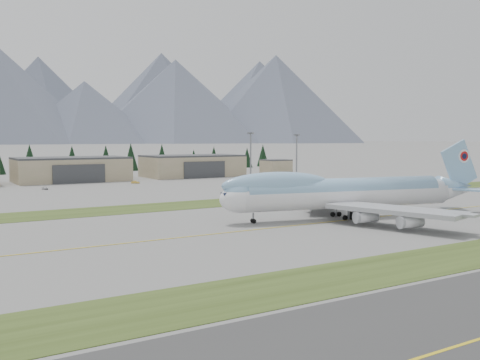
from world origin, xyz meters
TOP-DOWN VIEW (x-y plane):
  - ground at (0.00, 0.00)m, footprint 7000.00×7000.00m
  - grass_strip_near at (0.00, -38.00)m, footprint 400.00×14.00m
  - grass_strip_far at (0.00, 45.00)m, footprint 400.00×18.00m
  - taxiway_line_main at (0.00, 0.00)m, footprint 400.00×0.40m
  - boeing_747_freighter at (12.54, 2.68)m, footprint 71.43×60.13m
  - hangar_center at (-15.00, 149.90)m, footprint 48.00×26.60m
  - hangar_right at (45.00, 149.90)m, footprint 48.00×26.60m
  - control_shed at (95.00, 148.00)m, footprint 14.00×12.00m
  - floodlight_masts at (-5.57, 108.72)m, footprint 169.85×5.68m
  - service_vehicle_a at (-33.48, 114.76)m, footprint 1.93×3.76m
  - service_vehicle_b at (4.82, 123.08)m, footprint 3.56×2.97m
  - service_vehicle_c at (67.16, 139.82)m, footprint 2.09×4.81m
  - conifer_belt at (-3.72, 210.82)m, footprint 269.28×15.27m

SIDE VIEW (x-z plane):
  - ground at x=0.00m, z-range 0.00..0.00m
  - grass_strip_near at x=0.00m, z-range -0.04..0.04m
  - grass_strip_far at x=0.00m, z-range -0.04..0.04m
  - taxiway_line_main at x=0.00m, z-range -0.01..0.01m
  - service_vehicle_a at x=-33.48m, z-range -0.61..0.61m
  - service_vehicle_b at x=4.82m, z-range -0.57..0.57m
  - service_vehicle_c at x=67.16m, z-range -0.69..0.69m
  - control_shed at x=95.00m, z-range 0.00..7.60m
  - hangar_center at x=-15.00m, z-range -0.01..10.79m
  - hangar_right at x=45.00m, z-range -0.01..10.79m
  - boeing_747_freighter at x=12.54m, z-range -3.19..15.55m
  - conifer_belt at x=-3.72m, z-range -0.81..15.88m
  - floodlight_masts at x=-5.57m, z-range 3.55..27.45m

